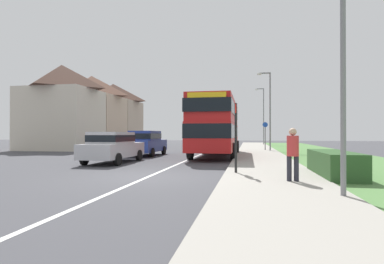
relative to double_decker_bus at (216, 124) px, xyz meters
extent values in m
plane|color=#424247|center=(-1.34, -9.91, -2.14)|extent=(120.00, 120.00, 0.00)
cube|color=silver|center=(-1.34, -1.91, -2.14)|extent=(0.14, 60.00, 0.01)
cube|color=#9E998E|center=(2.86, -3.91, -2.08)|extent=(3.20, 68.00, 0.12)
cube|color=#517F42|center=(7.16, -3.91, -2.10)|extent=(6.00, 68.00, 0.08)
cube|color=#2D5128|center=(4.96, -9.09, -1.69)|extent=(1.10, 3.55, 0.90)
cube|color=red|center=(0.00, 0.00, -0.82)|extent=(2.50, 9.51, 1.65)
cube|color=red|center=(0.00, 0.00, 0.78)|extent=(2.45, 9.32, 1.55)
cube|color=black|center=(0.00, 0.00, -0.49)|extent=(2.52, 9.56, 0.76)
cube|color=black|center=(0.00, 0.00, 0.86)|extent=(2.52, 9.56, 0.72)
cube|color=gold|center=(0.00, -4.71, 1.28)|extent=(2.00, 0.08, 0.44)
cylinder|color=black|center=(-1.25, 2.95, -1.64)|extent=(0.30, 1.00, 1.00)
cylinder|color=black|center=(1.25, 2.95, -1.64)|extent=(0.30, 1.00, 1.00)
cylinder|color=black|center=(-1.25, -2.61, -1.64)|extent=(0.30, 1.00, 1.00)
cylinder|color=black|center=(1.25, -2.61, -1.64)|extent=(0.30, 1.00, 1.00)
cube|color=#B7B7BC|center=(-4.81, -5.27, -1.48)|extent=(1.74, 4.56, 0.71)
cube|color=#B7B7BC|center=(-4.81, -5.50, -0.83)|extent=(1.53, 2.51, 0.58)
cube|color=black|center=(-4.81, -5.50, -0.86)|extent=(1.57, 2.53, 0.33)
cylinder|color=black|center=(-5.66, -3.86, -1.84)|extent=(0.20, 0.60, 0.60)
cylinder|color=black|center=(-3.95, -3.86, -1.84)|extent=(0.20, 0.60, 0.60)
cylinder|color=black|center=(-5.66, -6.68, -1.84)|extent=(0.20, 0.60, 0.60)
cylinder|color=black|center=(-3.95, -6.68, -1.84)|extent=(0.20, 0.60, 0.60)
cube|color=navy|center=(-4.85, 0.01, -1.45)|extent=(1.76, 4.44, 0.77)
cube|color=navy|center=(-4.85, -0.21, -0.75)|extent=(1.55, 2.44, 0.63)
cube|color=black|center=(-4.85, -0.21, -0.78)|extent=(1.59, 2.47, 0.35)
cylinder|color=black|center=(-5.72, 1.39, -1.84)|extent=(0.20, 0.60, 0.60)
cylinder|color=black|center=(-3.99, 1.39, -1.84)|extent=(0.20, 0.60, 0.60)
cylinder|color=black|center=(-5.72, -1.37, -1.84)|extent=(0.20, 0.60, 0.60)
cylinder|color=black|center=(-3.99, -1.37, -1.84)|extent=(0.20, 0.60, 0.60)
cylinder|color=#23232D|center=(3.27, -10.87, -1.72)|extent=(0.14, 0.14, 0.85)
cylinder|color=#23232D|center=(3.47, -10.87, -1.72)|extent=(0.14, 0.14, 0.85)
cylinder|color=#BF3333|center=(3.37, -10.87, -0.99)|extent=(0.34, 0.34, 0.60)
sphere|color=tan|center=(3.37, -10.87, -0.58)|extent=(0.22, 0.22, 0.22)
cylinder|color=black|center=(1.66, -9.16, -0.84)|extent=(0.09, 0.09, 2.60)
cube|color=red|center=(1.66, -9.16, 0.26)|extent=(0.04, 0.44, 0.32)
cube|color=black|center=(1.66, -9.14, -0.59)|extent=(0.06, 0.52, 0.68)
cylinder|color=slate|center=(3.53, 6.83, -1.09)|extent=(0.08, 0.08, 2.10)
cylinder|color=blue|center=(3.53, 6.83, 0.16)|extent=(0.44, 0.03, 0.44)
cylinder|color=slate|center=(4.19, -12.84, 1.42)|extent=(0.12, 0.12, 7.12)
cylinder|color=slate|center=(3.90, 6.11, 1.19)|extent=(0.12, 0.12, 6.66)
cube|color=slate|center=(3.45, 6.11, 4.47)|extent=(0.90, 0.10, 0.10)
cube|color=silver|center=(3.00, 6.11, 4.40)|extent=(0.36, 0.20, 0.14)
cylinder|color=slate|center=(4.10, 21.32, 1.64)|extent=(0.12, 0.12, 7.55)
cube|color=slate|center=(3.65, 21.32, 5.36)|extent=(0.90, 0.10, 0.10)
cube|color=silver|center=(3.20, 21.32, 5.29)|extent=(0.36, 0.20, 0.14)
cube|color=beige|center=(-15.33, 6.00, 0.72)|extent=(6.37, 5.50, 5.72)
pyramid|color=#4C3328|center=(-15.33, 6.00, 4.75)|extent=(6.37, 5.50, 2.35)
cube|color=#C1A88E|center=(-15.33, 11.61, 0.72)|extent=(6.37, 5.50, 5.72)
pyramid|color=brown|center=(-15.33, 11.61, 4.75)|extent=(6.37, 5.50, 2.35)
cube|color=tan|center=(-15.33, 17.23, 0.72)|extent=(6.37, 5.50, 5.72)
pyramid|color=#4C3328|center=(-15.33, 17.23, 4.75)|extent=(6.37, 5.50, 2.35)
camera|label=1|loc=(2.09, -20.17, -0.64)|focal=28.57mm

